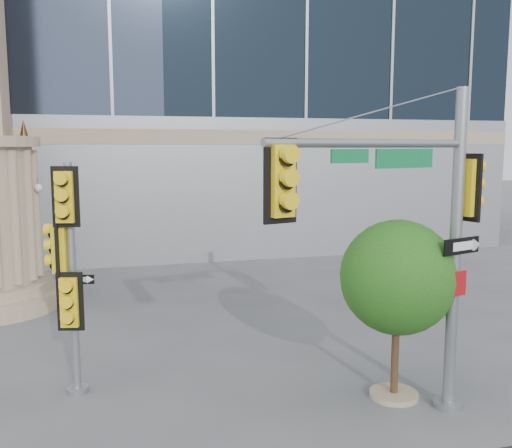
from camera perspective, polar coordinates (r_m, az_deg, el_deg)
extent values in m
plane|color=#545456|center=(10.73, 0.42, -18.84)|extent=(120.00, 120.00, 0.00)
cone|color=#472D14|center=(18.35, -22.23, 8.89)|extent=(0.24, 0.24, 0.50)
cylinder|color=slate|center=(11.68, 18.62, -16.66)|extent=(0.54, 0.54, 0.12)
cylinder|color=slate|center=(10.83, 19.27, -2.74)|extent=(0.21, 0.21, 5.83)
cylinder|color=slate|center=(9.17, 11.64, 7.91)|extent=(3.96, 1.25, 0.14)
cube|color=#0D723A|center=(9.64, 14.65, 6.36)|extent=(1.22, 0.38, 0.31)
cube|color=yellow|center=(8.10, 2.43, 4.32)|extent=(0.59, 0.41, 1.21)
cube|color=yellow|center=(10.91, 20.46, 3.45)|extent=(0.41, 0.59, 1.21)
cube|color=black|center=(10.73, 19.87, -2.08)|extent=(0.87, 0.27, 0.29)
cube|color=#A90F14|center=(10.86, 19.71, -5.62)|extent=(0.31, 0.11, 0.45)
cylinder|color=slate|center=(12.20, -17.43, -15.53)|extent=(0.43, 0.43, 0.11)
cylinder|color=slate|center=(11.52, -17.87, -5.39)|extent=(0.16, 0.16, 4.52)
cube|color=yellow|center=(11.09, -18.51, 2.60)|extent=(0.54, 0.37, 1.13)
cube|color=yellow|center=(11.46, -18.96, -2.28)|extent=(0.37, 0.54, 1.13)
cube|color=yellow|center=(11.43, -18.08, -7.38)|extent=(0.54, 0.37, 1.13)
cube|color=black|center=(11.37, -17.25, -5.31)|extent=(0.55, 0.17, 0.18)
cylinder|color=tan|center=(11.80, 13.60, -16.24)|extent=(0.93, 0.93, 0.10)
cylinder|color=#382314|center=(11.47, 13.75, -12.22)|extent=(0.14, 0.14, 1.86)
sphere|color=#1D5313|center=(11.07, 13.99, -5.16)|extent=(2.17, 2.17, 2.17)
sphere|color=#1D5313|center=(11.58, 15.32, -6.21)|extent=(1.34, 1.34, 1.34)
sphere|color=#1D5313|center=(10.74, 12.93, -6.95)|extent=(1.14, 1.14, 1.14)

